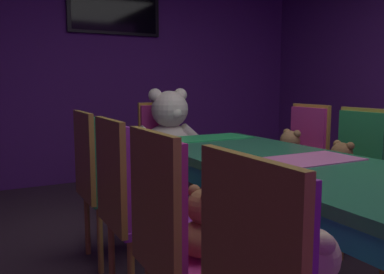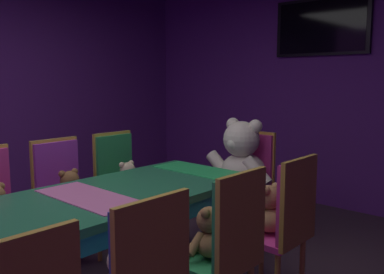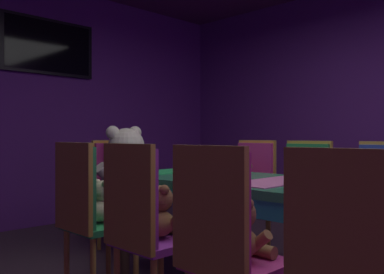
% 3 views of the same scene
% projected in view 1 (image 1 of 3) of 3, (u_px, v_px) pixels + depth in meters
% --- Properties ---
extents(wall_back, '(5.20, 0.12, 2.80)m').
position_uv_depth(wall_back, '(114.00, 63.00, 4.90)').
color(wall_back, '#59267F').
rests_on(wall_back, ground_plane).
extents(banquet_table, '(0.90, 2.44, 0.75)m').
position_uv_depth(banquet_table, '(295.00, 177.00, 2.20)').
color(banquet_table, '#26724C').
rests_on(banquet_table, ground_plane).
extents(chair_left_1, '(0.42, 0.41, 0.98)m').
position_uv_depth(chair_left_1, '(173.00, 230.00, 1.56)').
color(chair_left_1, '#CC338C').
rests_on(chair_left_1, ground_plane).
extents(teddy_left_1, '(0.24, 0.31, 0.29)m').
position_uv_depth(teddy_left_1, '(205.00, 227.00, 1.63)').
color(teddy_left_1, olive).
rests_on(teddy_left_1, chair_left_1).
extents(chair_left_2, '(0.42, 0.41, 0.98)m').
position_uv_depth(chair_left_2, '(126.00, 194.00, 2.07)').
color(chair_left_2, purple).
rests_on(chair_left_2, ground_plane).
extents(teddy_left_2, '(0.25, 0.32, 0.30)m').
position_uv_depth(teddy_left_2, '(152.00, 192.00, 2.14)').
color(teddy_left_2, brown).
rests_on(teddy_left_2, chair_left_2).
extents(chair_left_3, '(0.42, 0.41, 0.98)m').
position_uv_depth(chair_left_3, '(97.00, 172.00, 2.57)').
color(chair_left_3, '#268C4C').
rests_on(chair_left_3, ground_plane).
extents(teddy_left_3, '(0.23, 0.30, 0.28)m').
position_uv_depth(teddy_left_3, '(119.00, 173.00, 2.64)').
color(teddy_left_3, beige).
rests_on(teddy_left_3, chair_left_3).
extents(chair_right_2, '(0.42, 0.41, 0.98)m').
position_uv_depth(chair_right_2, '(355.00, 163.00, 2.88)').
color(chair_right_2, '#268C4C').
rests_on(chair_right_2, ground_plane).
extents(teddy_right_2, '(0.25, 0.32, 0.30)m').
position_uv_depth(teddy_right_2, '(340.00, 166.00, 2.81)').
color(teddy_right_2, olive).
rests_on(teddy_right_2, chair_right_2).
extents(chair_right_3, '(0.42, 0.41, 0.98)m').
position_uv_depth(chair_right_3, '(303.00, 151.00, 3.38)').
color(chair_right_3, '#CC338C').
rests_on(chair_right_3, ground_plane).
extents(teddy_right_3, '(0.27, 0.35, 0.33)m').
position_uv_depth(teddy_right_3, '(289.00, 152.00, 3.31)').
color(teddy_right_3, '#9E7247').
rests_on(teddy_right_3, chair_right_3).
extents(throne_chair, '(0.41, 0.42, 0.98)m').
position_uv_depth(throne_chair, '(163.00, 145.00, 3.75)').
color(throne_chair, '#CC338C').
rests_on(throne_chair, ground_plane).
extents(king_teddy_bear, '(0.69, 0.54, 0.66)m').
position_uv_depth(king_teddy_bear, '(170.00, 131.00, 3.58)').
color(king_teddy_bear, silver).
rests_on(king_teddy_bear, throne_chair).
extents(wall_tv, '(1.10, 0.06, 0.64)m').
position_uv_depth(wall_tv, '(115.00, 7.00, 4.73)').
color(wall_tv, black).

